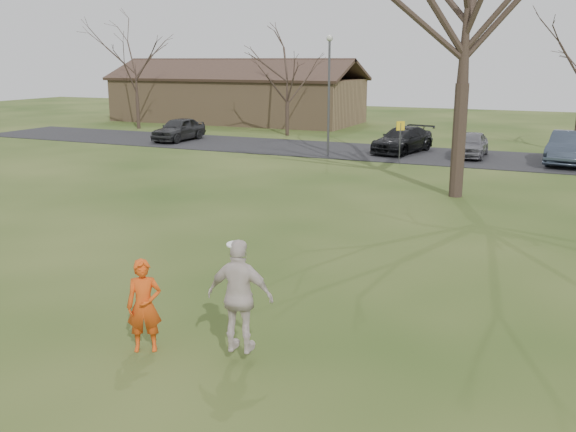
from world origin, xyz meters
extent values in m
plane|color=#1E380F|center=(0.00, 0.00, 0.00)|extent=(120.00, 120.00, 0.00)
cube|color=black|center=(0.00, 25.00, 0.02)|extent=(62.00, 6.50, 0.04)
imported|color=#D74711|center=(-0.70, -0.61, 0.84)|extent=(0.73, 0.65, 1.68)
imported|color=#28292B|center=(-16.98, 24.85, 0.76)|extent=(1.74, 4.26, 1.45)
imported|color=black|center=(-2.75, 25.53, 0.73)|extent=(2.96, 5.07, 1.38)
imported|color=slate|center=(0.96, 25.32, 0.70)|extent=(1.67, 3.93, 1.33)
imported|color=#303A49|center=(5.71, 24.98, 0.83)|extent=(2.16, 4.94, 1.58)
imported|color=beige|center=(1.07, -0.32, 1.19)|extent=(1.21, 0.63, 1.96)
cylinder|color=white|center=(0.97, -0.29, 2.08)|extent=(0.27, 0.27, 0.07)
cube|color=#8C6D4C|center=(-20.00, 38.00, 1.75)|extent=(20.00, 8.00, 3.50)
cube|color=#33231C|center=(-20.00, 35.95, 4.25)|extent=(20.60, 4.40, 1.78)
cube|color=#33231C|center=(-20.00, 40.05, 4.25)|extent=(20.60, 4.40, 1.78)
cube|color=#38281E|center=(-20.00, 38.00, 4.95)|extent=(20.60, 0.45, 0.20)
cylinder|color=#47474C|center=(-6.00, 22.50, 3.00)|extent=(0.12, 0.12, 6.00)
sphere|color=beige|center=(-6.00, 22.50, 6.10)|extent=(0.34, 0.34, 0.34)
cylinder|color=#47474C|center=(-2.00, 22.00, 1.00)|extent=(0.06, 0.06, 2.00)
cube|color=yellow|center=(-2.00, 22.00, 1.85)|extent=(0.35, 0.35, 0.45)
camera|label=1|loc=(5.91, -9.12, 5.04)|focal=39.74mm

